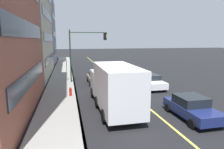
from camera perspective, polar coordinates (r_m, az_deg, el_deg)
The scene contains 14 objects.
ground at distance 21.54m, azimuth 3.54°, elevation -3.86°, with size 200.00×200.00×0.00m, color black.
sidewalk_slab at distance 20.70m, azimuth -14.74°, elevation -4.53°, with size 80.00×3.11×0.15m, color gray.
curb_edge at distance 20.69m, azimuth -10.65°, elevation -4.38°, with size 80.00×0.16×0.15m, color slate.
lane_stripe_center at distance 21.54m, azimuth 3.54°, elevation -3.84°, with size 80.00×0.16×0.01m, color #D8CC4C.
building_midblock at distance 31.32m, azimuth -26.07°, elevation 12.52°, with size 16.27×8.58×14.15m.
building_glass_right at distance 45.99m, azimuth -22.56°, elevation 15.28°, with size 11.11×9.21×19.99m.
car_navy at distance 14.20m, azimuth 22.18°, elevation -8.83°, with size 4.34×2.10×1.47m.
car_white at distance 21.70m, azimuth 11.15°, elevation -1.89°, with size 4.51×2.02×1.45m.
car_tan at distance 23.53m, azimuth -4.69°, elevation -0.81°, with size 4.10×1.92×1.48m.
truck_white at distance 14.56m, azimuth 0.56°, elevation -3.32°, with size 8.36×2.65×3.41m.
pedestrian_with_backpack at distance 20.16m, azimuth -4.25°, elevation -1.92°, with size 0.45×0.44×1.71m.
traffic_light_mast at distance 23.86m, azimuth -8.16°, elevation 7.98°, with size 0.28×4.54×6.35m.
street_sign_post at distance 24.98m, azimuth -13.11°, elevation 1.82°, with size 0.60×0.08×2.92m.
fire_hydrant at distance 18.22m, azimuth -12.01°, elevation -5.12°, with size 0.24×0.24×0.94m.
Camera 1 is at (-20.05, 5.95, 5.13)m, focal length 31.37 mm.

